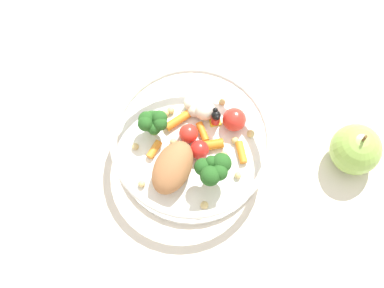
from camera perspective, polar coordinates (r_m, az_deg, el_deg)
name	(u,v)px	position (r m, az deg, el deg)	size (l,w,h in m)	color
ground_plane	(184,150)	(0.72, -0.80, -0.62)	(2.40, 2.40, 0.00)	silver
food_container	(190,145)	(0.70, -0.18, -0.10)	(0.20, 0.20, 0.07)	white
loose_apple	(356,149)	(0.72, 16.53, -0.54)	(0.06, 0.06, 0.08)	#8CB74C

